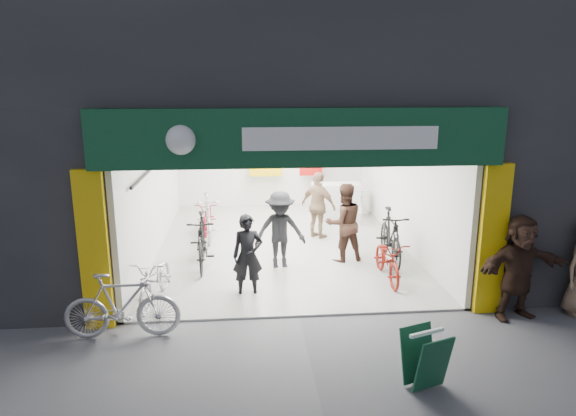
{
  "coord_description": "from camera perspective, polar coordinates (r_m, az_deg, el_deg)",
  "views": [
    {
      "loc": [
        -0.9,
        -7.93,
        3.89
      ],
      "look_at": [
        -0.06,
        1.5,
        1.54
      ],
      "focal_mm": 32.0,
      "sensor_mm": 36.0,
      "label": 1
    }
  ],
  "objects": [
    {
      "name": "ground",
      "position": [
        8.88,
        1.24,
        -12.07
      ],
      "size": [
        60.0,
        60.0,
        0.0
      ],
      "primitive_type": "plane",
      "color": "#56565B",
      "rests_on": "ground"
    },
    {
      "name": "building",
      "position": [
        13.05,
        2.97,
        15.77
      ],
      "size": [
        17.0,
        10.27,
        8.0
      ],
      "color": "#232326",
      "rests_on": "ground"
    },
    {
      "name": "bike_left_front",
      "position": [
        9.58,
        -14.5,
        -7.68
      ],
      "size": [
        0.81,
        1.73,
        0.88
      ],
      "primitive_type": "imported",
      "rotation": [
        0.0,
        0.0,
        -0.14
      ],
      "color": "#A8A7AC",
      "rests_on": "ground"
    },
    {
      "name": "bike_left_midfront",
      "position": [
        11.08,
        -9.56,
        -3.69
      ],
      "size": [
        0.62,
        1.94,
        1.16
      ],
      "primitive_type": "imported",
      "rotation": [
        0.0,
        0.0,
        0.04
      ],
      "color": "black",
      "rests_on": "ground"
    },
    {
      "name": "bike_left_midback",
      "position": [
        13.67,
        -8.89,
        -0.93
      ],
      "size": [
        0.62,
        1.64,
        0.85
      ],
      "primitive_type": "imported",
      "rotation": [
        0.0,
        0.0,
        -0.03
      ],
      "color": "maroon",
      "rests_on": "ground"
    },
    {
      "name": "bike_left_back",
      "position": [
        13.01,
        -8.91,
        -1.05
      ],
      "size": [
        0.73,
        1.93,
        1.13
      ],
      "primitive_type": "imported",
      "rotation": [
        0.0,
        0.0,
        0.11
      ],
      "color": "#ACADB1",
      "rests_on": "ground"
    },
    {
      "name": "bike_right_front",
      "position": [
        11.42,
        11.33,
        -3.16
      ],
      "size": [
        0.69,
        2.0,
        1.18
      ],
      "primitive_type": "imported",
      "rotation": [
        0.0,
        0.0,
        -0.07
      ],
      "color": "black",
      "rests_on": "ground"
    },
    {
      "name": "bike_right_mid",
      "position": [
        10.46,
        11.02,
        -5.64
      ],
      "size": [
        0.6,
        1.66,
        0.87
      ],
      "primitive_type": "imported",
      "rotation": [
        0.0,
        0.0,
        -0.01
      ],
      "color": "maroon",
      "rests_on": "ground"
    },
    {
      "name": "bike_right_back",
      "position": [
        14.79,
        7.98,
        0.54
      ],
      "size": [
        0.75,
        1.72,
        1.0
      ],
      "primitive_type": "imported",
      "rotation": [
        0.0,
        0.0,
        -0.18
      ],
      "color": "silver",
      "rests_on": "ground"
    },
    {
      "name": "parked_bike",
      "position": [
        8.43,
        -17.98,
        -10.27
      ],
      "size": [
        1.78,
        0.51,
        1.07
      ],
      "primitive_type": "imported",
      "rotation": [
        0.0,
        0.0,
        1.58
      ],
      "color": "#A6A6AA",
      "rests_on": "ground"
    },
    {
      "name": "customer_a",
      "position": [
        9.5,
        -4.49,
        -5.29
      ],
      "size": [
        0.58,
        0.39,
        1.54
      ],
      "primitive_type": "imported",
      "rotation": [
        0.0,
        0.0,
        0.04
      ],
      "color": "black",
      "rests_on": "ground"
    },
    {
      "name": "customer_b",
      "position": [
        11.24,
        6.22,
        -1.69
      ],
      "size": [
        0.98,
        0.83,
        1.76
      ],
      "primitive_type": "imported",
      "rotation": [
        0.0,
        0.0,
        3.35
      ],
      "color": "#3E261C",
      "rests_on": "ground"
    },
    {
      "name": "customer_c",
      "position": [
        10.78,
        -0.89,
        -2.52
      ],
      "size": [
        1.14,
        0.72,
        1.68
      ],
      "primitive_type": "imported",
      "rotation": [
        0.0,
        0.0,
        0.09
      ],
      "color": "black",
      "rests_on": "ground"
    },
    {
      "name": "customer_d",
      "position": [
        12.83,
        3.4,
        0.23
      ],
      "size": [
        1.01,
        1.0,
        1.72
      ],
      "primitive_type": "imported",
      "rotation": [
        0.0,
        0.0,
        2.37
      ],
      "color": "#8A6C50",
      "rests_on": "ground"
    },
    {
      "name": "pedestrian_far",
      "position": [
        9.37,
        24.27,
        -6.02
      ],
      "size": [
        1.73,
        0.83,
        1.79
      ],
      "primitive_type": "imported",
      "rotation": [
        0.0,
        0.0,
        0.19
      ],
      "color": "#321F16",
      "rests_on": "ground"
    },
    {
      "name": "sandwich_board",
      "position": [
        7.13,
        15.0,
        -15.74
      ],
      "size": [
        0.63,
        0.64,
        0.77
      ],
      "rotation": [
        0.0,
        0.0,
        0.34
      ],
      "color": "#104128",
      "rests_on": "ground"
    }
  ]
}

